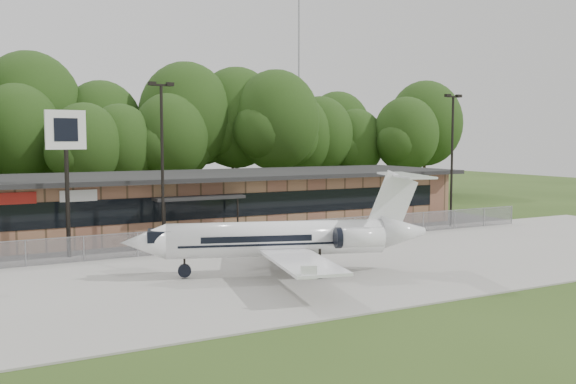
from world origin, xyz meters
TOP-DOWN VIEW (x-y plane):
  - ground at (0.00, 0.00)m, footprint 160.00×160.00m
  - apron at (0.00, 8.00)m, footprint 64.00×18.00m
  - parking_lot at (0.00, 19.50)m, footprint 50.00×9.00m
  - terminal at (-0.00, 23.94)m, footprint 41.00×11.65m
  - fence at (0.00, 15.00)m, footprint 46.00×0.04m
  - treeline at (0.00, 42.00)m, footprint 72.00×12.00m
  - radio_mast at (22.00, 48.00)m, footprint 0.20×0.20m
  - light_pole_mid at (-5.00, 16.50)m, footprint 1.55×0.30m
  - light_pole_right at (18.00, 16.50)m, footprint 1.55×0.30m
  - business_jet at (-1.65, 6.74)m, footprint 15.26×13.67m
  - pole_sign at (-10.49, 16.79)m, footprint 2.23×0.37m

SIDE VIEW (x-z plane):
  - ground at x=0.00m, z-range 0.00..0.00m
  - parking_lot at x=0.00m, z-range 0.00..0.06m
  - apron at x=0.00m, z-range 0.00..0.08m
  - fence at x=0.00m, z-range 0.02..1.54m
  - business_jet at x=-1.65m, z-range -0.74..4.45m
  - terminal at x=0.00m, z-range 0.03..4.33m
  - light_pole_mid at x=-5.00m, z-range 0.86..11.09m
  - light_pole_right at x=18.00m, z-range 0.86..11.09m
  - pole_sign at x=-10.49m, z-range 2.24..10.71m
  - treeline at x=0.00m, z-range 0.00..15.00m
  - radio_mast at x=22.00m, z-range 0.00..25.00m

